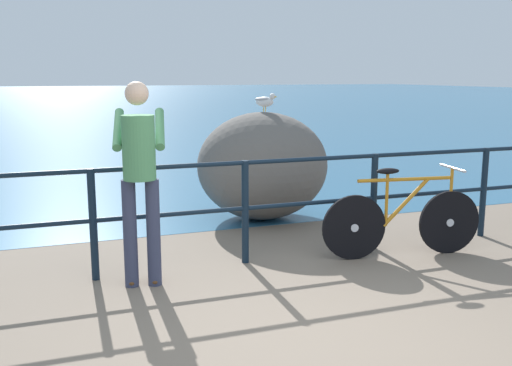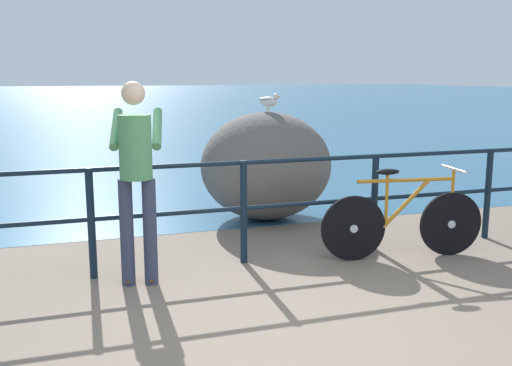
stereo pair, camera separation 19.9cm
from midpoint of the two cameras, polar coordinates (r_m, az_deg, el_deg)
name	(u,v)px [view 2 (the right image)]	position (r m, az deg, el deg)	size (l,w,h in m)	color
ground_plane	(108,124)	(23.44, -13.90, 5.61)	(120.00, 120.00, 0.10)	#756656
sea_surface	(83,96)	(51.63, -16.33, 8.08)	(120.00, 90.00, 0.01)	#285B7F
promenade_railing	(244,199)	(5.71, -0.22, -1.59)	(8.69, 0.07, 1.02)	black
bicycle	(403,220)	(6.12, 15.02, -3.52)	(1.69, 0.48, 0.92)	black
person_at_railing	(136,174)	(5.14, -10.45, 0.90)	(0.53, 0.67, 1.78)	#333851
breakwater_boulder_main	(266,166)	(7.50, 1.75, 1.68)	(1.68, 1.54, 1.37)	#605B56
seagull	(269,101)	(7.49, 2.00, 8.00)	(0.25, 0.32, 0.23)	gold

